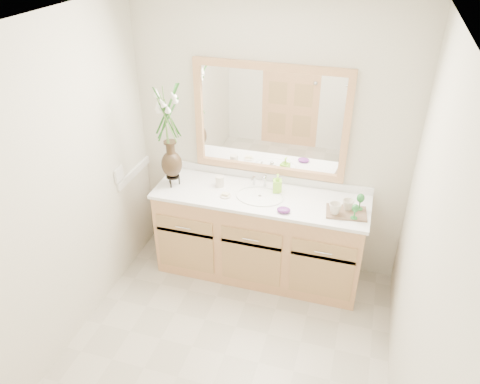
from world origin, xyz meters
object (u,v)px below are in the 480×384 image
(flower_vase, at_px, (168,123))
(tray, at_px, (346,212))
(tumbler, at_px, (220,181))
(soap_bottle, at_px, (277,184))

(flower_vase, distance_m, tray, 1.62)
(tumbler, xyz_separation_m, soap_bottle, (0.50, 0.05, 0.03))
(tumbler, relative_size, tray, 0.30)
(soap_bottle, relative_size, tray, 0.47)
(soap_bottle, xyz_separation_m, tray, (0.61, -0.17, -0.07))
(tray, bearing_deg, flower_vase, 172.27)
(soap_bottle, bearing_deg, tumbler, 172.05)
(soap_bottle, bearing_deg, tray, -29.98)
(tumbler, bearing_deg, flower_vase, -166.54)
(flower_vase, bearing_deg, tumbler, 13.46)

